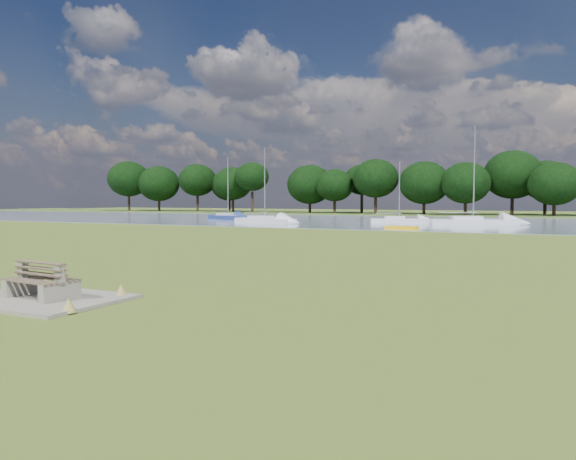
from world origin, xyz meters
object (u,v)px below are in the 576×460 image
at_px(bench_pair, 41,282).
at_px(sailboat_2, 472,220).
at_px(kayak, 401,228).
at_px(sailboat_4, 228,216).
at_px(sailboat_1, 264,219).
at_px(sailboat_0, 398,219).

bearing_deg(bench_pair, sailboat_2, 91.07).
distance_m(kayak, sailboat_4, 29.49).
height_order(bench_pair, sailboat_1, sailboat_1).
bearing_deg(sailboat_2, bench_pair, -114.51).
relative_size(sailboat_2, sailboat_4, 1.27).
bearing_deg(bench_pair, sailboat_1, 117.20).
height_order(sailboat_0, sailboat_2, sailboat_2).
height_order(sailboat_0, sailboat_1, sailboat_1).
relative_size(sailboat_1, sailboat_4, 1.05).
bearing_deg(sailboat_4, sailboat_1, -13.43).
height_order(bench_pair, sailboat_0, sailboat_0).
xyz_separation_m(kayak, sailboat_2, (4.31, 11.75, 0.37)).
bearing_deg(sailboat_2, sailboat_1, 174.19).
xyz_separation_m(sailboat_1, sailboat_4, (-9.11, 6.86, 0.02)).
xyz_separation_m(bench_pair, sailboat_0, (-3.80, 50.58, -0.04)).
height_order(sailboat_0, sailboat_4, sailboat_4).
bearing_deg(sailboat_0, kayak, -94.84).
bearing_deg(sailboat_1, sailboat_2, 28.82).
bearing_deg(sailboat_2, sailboat_4, 157.42).
distance_m(sailboat_0, sailboat_1, 14.90).
xyz_separation_m(bench_pair, kayak, (-0.15, 38.00, -0.33)).
relative_size(kayak, sailboat_1, 0.35).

